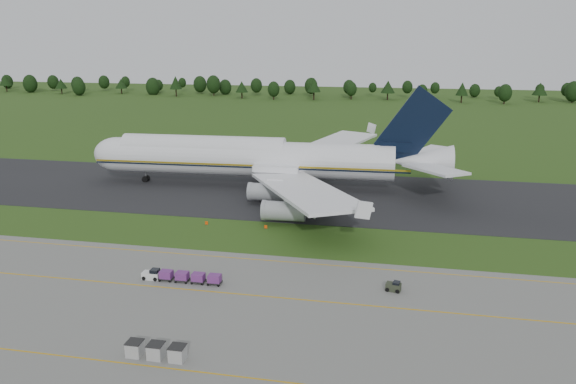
% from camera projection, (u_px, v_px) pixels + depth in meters
% --- Properties ---
extents(ground, '(600.00, 600.00, 0.00)m').
position_uv_depth(ground, '(283.00, 238.00, 94.48)').
color(ground, '#274615').
rests_on(ground, ground).
extents(apron, '(300.00, 52.00, 0.06)m').
position_uv_depth(apron, '(220.00, 342.00, 62.33)').
color(apron, slate).
rests_on(apron, ground).
extents(taxiway, '(300.00, 40.00, 0.08)m').
position_uv_depth(taxiway, '(309.00, 194.00, 120.94)').
color(taxiway, black).
rests_on(taxiway, ground).
extents(apron_markings, '(300.00, 30.20, 0.01)m').
position_uv_depth(apron_markings, '(238.00, 312.00, 68.96)').
color(apron_markings, '#C6920B').
rests_on(apron_markings, apron).
extents(tree_line, '(524.14, 22.46, 11.83)m').
position_uv_depth(tree_line, '(358.00, 88.00, 302.46)').
color(tree_line, black).
rests_on(tree_line, ground).
extents(aircraft, '(82.15, 80.30, 23.14)m').
position_uv_depth(aircraft, '(257.00, 158.00, 125.79)').
color(aircraft, white).
rests_on(aircraft, ground).
extents(baggage_train, '(11.42, 1.46, 1.40)m').
position_uv_depth(baggage_train, '(180.00, 276.00, 77.56)').
color(baggage_train, silver).
rests_on(baggage_train, apron).
extents(utility_cart, '(2.14, 1.54, 1.07)m').
position_uv_depth(utility_cart, '(393.00, 287.00, 74.74)').
color(utility_cart, '#2C3223').
rests_on(utility_cart, apron).
extents(uld_row, '(6.46, 1.66, 1.64)m').
position_uv_depth(uld_row, '(156.00, 351.00, 59.02)').
color(uld_row, '#9F9F9F').
rests_on(uld_row, apron).
extents(edge_markers, '(11.51, 0.30, 0.60)m').
position_uv_depth(edge_markers, '(236.00, 225.00, 100.38)').
color(edge_markers, '#F94907').
rests_on(edge_markers, ground).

